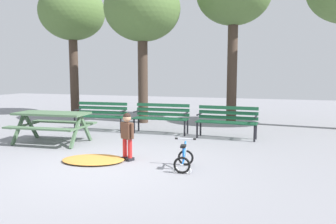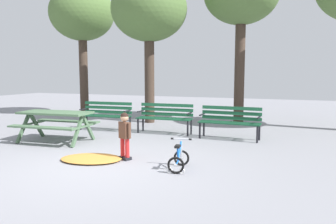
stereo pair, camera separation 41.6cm
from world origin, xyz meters
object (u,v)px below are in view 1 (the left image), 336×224
at_px(park_bench_far_left, 101,114).
at_px(park_bench_right, 227,119).
at_px(kids_bicycle, 184,159).
at_px(park_bench_left, 161,116).
at_px(picnic_table, 52,119).
at_px(child_standing, 127,133).

distance_m(park_bench_far_left, park_bench_right, 3.81).
distance_m(park_bench_right, kids_bicycle, 3.20).
distance_m(park_bench_left, kids_bicycle, 3.70).
relative_size(picnic_table, park_bench_left, 1.18).
bearing_deg(picnic_table, child_standing, -20.45).
height_order(park_bench_left, child_standing, child_standing).
bearing_deg(picnic_table, kids_bicycle, -17.77).
xyz_separation_m(picnic_table, park_bench_right, (4.04, 1.97, -0.08)).
bearing_deg(park_bench_far_left, picnic_table, -96.64).
height_order(picnic_table, park_bench_right, park_bench_right).
xyz_separation_m(park_bench_far_left, park_bench_left, (1.90, 0.12, 0.00)).
xyz_separation_m(picnic_table, child_standing, (2.49, -0.93, -0.04)).
bearing_deg(park_bench_right, kids_bicycle, -95.56).
bearing_deg(park_bench_far_left, park_bench_left, 3.69).
bearing_deg(park_bench_left, picnic_table, -135.10).
height_order(picnic_table, kids_bicycle, picnic_table).
relative_size(park_bench_left, park_bench_right, 1.00).
distance_m(park_bench_right, child_standing, 3.29).
bearing_deg(kids_bicycle, park_bench_right, 84.44).
bearing_deg(kids_bicycle, park_bench_far_left, 137.55).
distance_m(park_bench_far_left, kids_bicycle, 4.75).
relative_size(picnic_table, kids_bicycle, 3.18).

